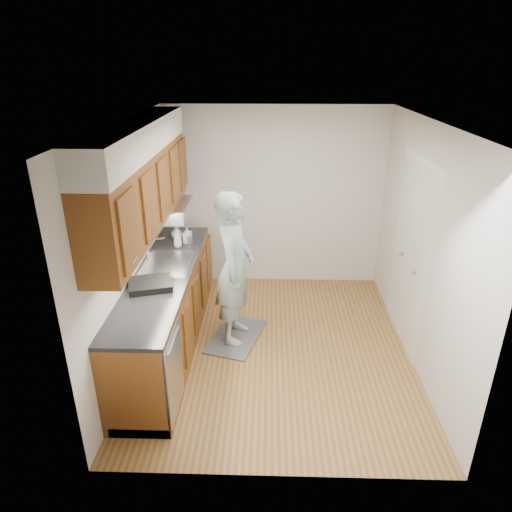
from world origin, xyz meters
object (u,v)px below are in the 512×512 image
Objects in this scene: person at (235,259)px; soap_bottle_a at (177,237)px; soap_bottle_c at (176,232)px; soap_bottle_b at (187,235)px; dish_rack at (150,284)px; steel_can at (189,239)px.

soap_bottle_a is (-0.72, 0.52, 0.05)m from person.
person reaches higher than soap_bottle_c.
soap_bottle_b is at bearing 51.95° from person.
person reaches higher than soap_bottle_a.
soap_bottle_a reaches higher than dish_rack.
soap_bottle_c is (-0.07, 0.27, -0.04)m from soap_bottle_a.
soap_bottle_a is 1.22× the size of soap_bottle_b.
person is 9.51× the size of soap_bottle_b.
soap_bottle_c is 0.26m from steel_can.
steel_can is at bearing 51.96° from person.
soap_bottle_b is at bearing 65.06° from dish_rack.
soap_bottle_c is at bearing 138.18° from steel_can.
dish_rack is at bearing -90.39° from soap_bottle_c.
soap_bottle_b is 0.06m from steel_can.
soap_bottle_b reaches higher than dish_rack.
dish_rack is (-0.08, -1.07, -0.10)m from soap_bottle_a.
soap_bottle_b is 1.22m from dish_rack.
dish_rack is at bearing 132.39° from person.
steel_can is at bearing -45.98° from soap_bottle_b.
soap_bottle_a is 2.34× the size of steel_can.
soap_bottle_b reaches higher than soap_bottle_c.
person is 1.12m from soap_bottle_c.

